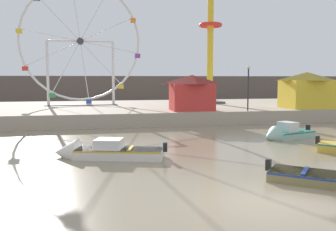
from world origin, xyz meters
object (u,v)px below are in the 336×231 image
promenade_lamp_far (248,81)px  motorboat_white_red_stripe (100,152)px  carnival_booth_red_striped (192,92)px  carnival_booth_yellow_awning (307,89)px  ferris_wheel_white_frame (80,43)px  drop_tower_yellow_tower (210,41)px  motorboat_seafoam (284,134)px

promenade_lamp_far → motorboat_white_red_stripe: bearing=-138.5°
motorboat_white_red_stripe → carnival_booth_red_striped: (8.48, 13.07, 2.47)m
carnival_booth_yellow_awning → ferris_wheel_white_frame: bearing=158.7°
motorboat_white_red_stripe → carnival_booth_red_striped: bearing=-106.3°
carnival_booth_red_striped → drop_tower_yellow_tower: bearing=64.2°
motorboat_white_red_stripe → carnival_booth_yellow_awning: size_ratio=1.20×
ferris_wheel_white_frame → motorboat_seafoam: bearing=-53.8°
carnival_booth_red_striped → carnival_booth_yellow_awning: 11.58m
motorboat_white_red_stripe → drop_tower_yellow_tower: bearing=-104.2°
promenade_lamp_far → carnival_booth_red_striped: bearing=163.3°
motorboat_seafoam → drop_tower_yellow_tower: (1.05, 18.52, 7.87)m
ferris_wheel_white_frame → promenade_lamp_far: (14.39, -9.98, -3.91)m
motorboat_white_red_stripe → promenade_lamp_far: bearing=-121.9°
motorboat_white_red_stripe → ferris_wheel_white_frame: 22.88m
ferris_wheel_white_frame → carnival_booth_red_striped: ferris_wheel_white_frame is taller
drop_tower_yellow_tower → motorboat_seafoam: bearing=-93.3°
motorboat_white_red_stripe → motorboat_seafoam: 12.56m
ferris_wheel_white_frame → carnival_booth_yellow_awning: size_ratio=2.72×
drop_tower_yellow_tower → carnival_booth_red_striped: bearing=-117.6°
motorboat_white_red_stripe → motorboat_seafoam: bearing=-147.4°
carnival_booth_yellow_awning → promenade_lamp_far: promenade_lamp_far is taller
drop_tower_yellow_tower → carnival_booth_yellow_awning: drop_tower_yellow_tower is taller
ferris_wheel_white_frame → carnival_booth_red_striped: bearing=-41.5°
motorboat_white_red_stripe → carnival_booth_red_striped: size_ratio=1.39×
motorboat_seafoam → carnival_booth_yellow_awning: size_ratio=0.86×
motorboat_white_red_stripe → carnival_booth_yellow_awning: 24.29m
motorboat_seafoam → carnival_booth_red_striped: 10.56m
ferris_wheel_white_frame → promenade_lamp_far: ferris_wheel_white_frame is taller
motorboat_white_red_stripe → ferris_wheel_white_frame: (-1.21, 21.64, 7.33)m
motorboat_seafoam → promenade_lamp_far: bearing=-115.2°
carnival_booth_yellow_awning → motorboat_seafoam: bearing=-128.8°
carnival_booth_red_striped → promenade_lamp_far: 5.00m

